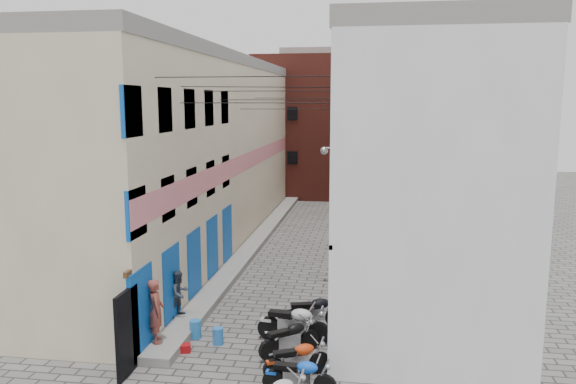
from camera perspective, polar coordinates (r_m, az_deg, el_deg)
The scene contains 19 objects.
ground at distance 15.10m, azimuth -5.97°, elevation -17.83°, with size 90.00×90.00×0.00m, color #5B5956.
plinth at distance 27.42m, azimuth -3.27°, elevation -5.00°, with size 0.90×26.00×0.25m, color gray.
building_left at distance 27.39m, azimuth -9.40°, elevation 4.17°, with size 5.10×27.00×9.00m.
building_right at distance 26.14m, azimuth 11.98°, elevation 3.87°, with size 5.94×26.00×9.00m.
building_far_brick_left at distance 41.40m, azimuth 1.06°, elevation 6.66°, with size 6.00×6.00×10.00m, color maroon.
building_far_brick_right at distance 43.09m, azimuth 8.05°, elevation 5.34°, with size 5.00×6.00×8.00m, color maroon.
building_far_concrete at distance 47.14m, azimuth 4.48°, elevation 7.56°, with size 8.00×5.00×11.00m, color gray.
far_shopfront at distance 38.77m, azimuth 3.42°, elevation 0.83°, with size 2.00×0.30×2.40m, color black.
overhead_wires at distance 20.93m, azimuth -0.94°, elevation 9.96°, with size 5.80×13.02×1.32m.
motorcycle_c at distance 13.86m, azimuth 1.15°, elevation -18.00°, with size 0.56×1.78×1.03m, color blue, non-canonical shape.
motorcycle_d at distance 14.64m, azimuth 0.95°, elevation -16.44°, with size 0.56×1.78×1.03m, color #BD330D, non-canonical shape.
motorcycle_e at distance 15.73m, azimuth 0.16°, elevation -14.47°, with size 0.59×1.85×1.07m, color black, non-canonical shape.
motorcycle_f at distance 16.48m, azimuth 0.59°, elevation -13.00°, with size 0.68×2.15×1.25m, color silver, non-canonical shape.
motorcycle_g at distance 17.39m, azimuth 2.59°, elevation -11.93°, with size 0.63×2.01×1.16m, color black, non-canonical shape.
person_a at distance 16.19m, azimuth -13.25°, elevation -11.67°, with size 0.65×0.43×1.80m, color brown.
person_b at distance 17.96m, azimuth -10.98°, elevation -10.07°, with size 0.70×0.55×1.45m, color #323C4B.
water_jug_near at distance 16.61m, azimuth -7.13°, elevation -14.32°, with size 0.31×0.31×0.48m, color blue.
water_jug_far at distance 17.09m, azimuth -9.39°, elevation -13.58°, with size 0.34×0.34×0.53m, color #287AC9.
red_crate at distance 16.33m, azimuth -10.53°, elevation -15.33°, with size 0.35×0.27×0.22m, color #A10B10.
Camera 1 is at (3.50, -12.99, 6.86)m, focal length 35.00 mm.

